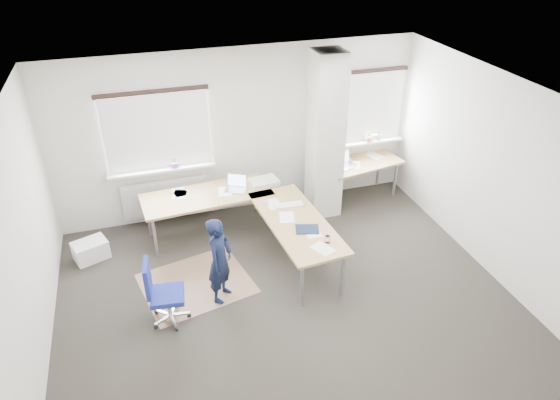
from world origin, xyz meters
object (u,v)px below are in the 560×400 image
object	(u,v)px
desk_side	(361,164)
desk_main	(252,208)
task_chair	(166,305)
person	(220,260)

from	to	relation	value
desk_side	desk_main	bearing A→B (deg)	-168.54
desk_side	task_chair	distance (m)	4.25
task_chair	person	size ratio (longest dim) A/B	0.75
desk_main	desk_side	distance (m)	2.36
desk_main	task_chair	size ratio (longest dim) A/B	2.80
desk_side	person	xyz separation A→B (m)	(-2.91, -1.89, -0.06)
task_chair	person	world-z (taller)	person
desk_side	person	size ratio (longest dim) A/B	1.20
task_chair	person	bearing A→B (deg)	23.32
desk_side	task_chair	bearing A→B (deg)	-160.14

